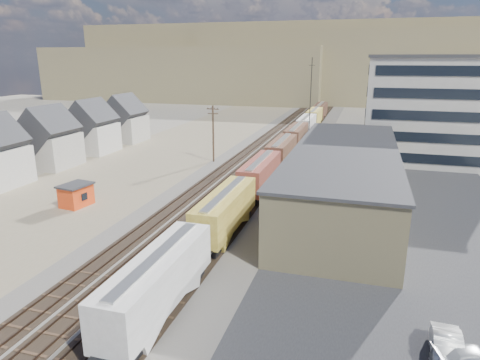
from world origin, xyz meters
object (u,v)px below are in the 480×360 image
(utility_pole_north, at_px, (213,132))
(maintenance_shed, at_px, (76,195))
(freight_train, at_px, (289,142))
(parked_car_blue, at_px, (416,150))
(parked_car_white, at_px, (447,351))

(utility_pole_north, height_order, maintenance_shed, utility_pole_north)
(freight_train, distance_m, parked_car_blue, 24.67)
(freight_train, relative_size, utility_pole_north, 11.97)
(parked_car_white, bearing_deg, freight_train, 113.45)
(maintenance_shed, distance_m, parked_car_blue, 61.72)
(freight_train, xyz_separation_m, parked_car_blue, (22.91, 8.95, -1.93))
(utility_pole_north, bearing_deg, parked_car_blue, 25.04)
(maintenance_shed, relative_size, parked_car_white, 0.88)
(utility_pole_north, xyz_separation_m, parked_car_white, (31.41, -45.30, -4.49))
(freight_train, bearing_deg, parked_car_white, -70.10)
(parked_car_white, bearing_deg, utility_pole_north, 128.28)
(utility_pole_north, bearing_deg, parked_car_white, -55.26)
(maintenance_shed, bearing_deg, parked_car_blue, 44.92)
(utility_pole_north, xyz_separation_m, parked_car_blue, (35.21, 16.45, -4.44))
(maintenance_shed, bearing_deg, freight_train, 59.02)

